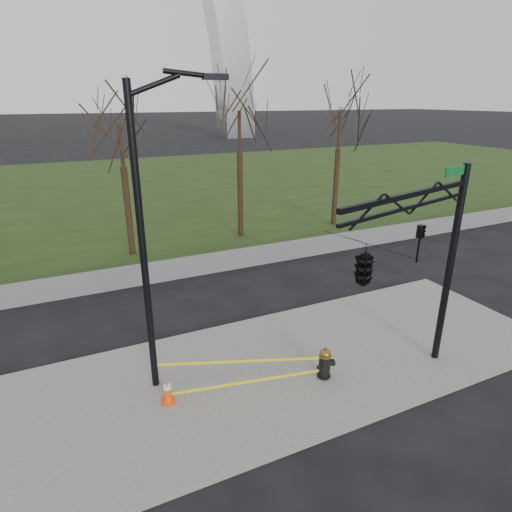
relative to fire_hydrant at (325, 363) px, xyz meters
name	(u,v)px	position (x,y,z in m)	size (l,w,h in m)	color
ground	(278,369)	(-0.96, 1.00, -0.54)	(500.00, 500.00, 0.00)	black
sidewalk	(278,368)	(-0.96, 1.00, -0.49)	(18.00, 6.00, 0.10)	slate
grass_strip	(120,188)	(-0.96, 31.00, -0.51)	(120.00, 40.00, 0.06)	#1D3212
guardrail	(195,266)	(-0.96, 9.00, -0.09)	(60.00, 0.30, 0.90)	#59595B
tree_row	(54,185)	(-6.23, 13.00, 3.35)	(35.47, 4.00, 7.77)	black
fire_hydrant	(325,363)	(0.00, 0.00, 0.00)	(0.58, 0.39, 0.95)	black
traffic_cone	(168,391)	(-4.31, 0.82, -0.10)	(0.38, 0.38, 0.67)	#FB3F0D
street_light	(150,225)	(-4.22, 1.70, 4.16)	(2.39, 0.32, 8.21)	black
traffic_signal_mast	(385,257)	(0.49, -1.38, 3.61)	(4.97, 2.54, 6.00)	black
caution_tape	(245,371)	(-2.20, 0.64, 0.00)	(4.43, 1.71, 0.48)	yellow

